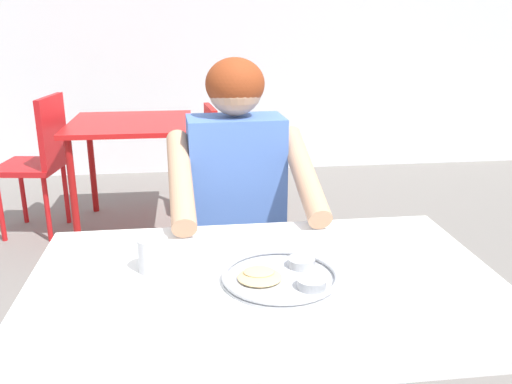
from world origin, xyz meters
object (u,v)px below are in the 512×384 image
Objects in this scene: chair_red_left at (41,155)px; thali_tray at (282,276)px; diner_foreground at (240,206)px; chair_red_right at (227,157)px; table_background_red at (132,136)px; chair_foreground at (233,245)px; drinking_cup at (153,254)px; table_foreground at (266,308)px.

thali_tray is at bearing -63.36° from chair_red_left.
chair_red_right is (0.08, 1.73, -0.26)m from diner_foreground.
chair_foreground is at bearing -70.99° from table_background_red.
chair_red_left is (-0.85, 2.24, -0.27)m from drinking_cup.
chair_red_right reaches higher than table_foreground.
diner_foreground is (0.01, -0.22, 0.24)m from chair_foreground.
diner_foreground is 1.85m from table_background_red.
thali_tray reaches higher than table_foreground.
chair_foreground is at bearing 91.12° from table_foreground.
diner_foreground is at bearing 90.83° from table_foreground.
table_background_red is at bearing 107.05° from diner_foreground.
chair_red_right is at bearing 89.20° from thali_tray.
chair_red_right is (0.07, 2.32, -0.19)m from table_foreground.
chair_foreground is 1.52m from chair_red_right.
drinking_cup is 0.10× the size of chair_foreground.
table_background_red is at bearing 104.02° from thali_tray.
thali_tray is 3.31× the size of drinking_cup.
table_background_red is (-0.54, 1.77, -0.10)m from diner_foreground.
chair_foreground is 0.69× the size of diner_foreground.
thali_tray is 0.36× the size of table_background_red.
chair_red_right is at bearing 87.37° from diner_foreground.
drinking_cup reaches higher than table_foreground.
diner_foreground is at bearing -72.95° from table_background_red.
table_background_red is (-0.55, 2.36, -0.04)m from table_foreground.
table_background_red is 0.90× the size of chair_red_left.
drinking_cup is 0.11× the size of table_background_red.
thali_tray is at bearing -16.65° from drinking_cup.
chair_red_left is 1.20m from chair_red_right.
thali_tray is at bearing -86.15° from chair_foreground.
drinking_cup reaches higher than chair_red_right.
chair_red_left is at bearing 126.20° from chair_foreground.
drinking_cup is at bearing 163.35° from thali_tray.
chair_red_right is at bearing -0.32° from chair_red_left.
chair_foreground is 1.89m from chair_red_left.
thali_tray is at bearing -85.45° from diner_foreground.
chair_red_right reaches higher than thali_tray.
drinking_cup is 2.28m from chair_red_right.
chair_foreground is 1.05× the size of table_background_red.
chair_red_right is at bearing -3.19° from table_background_red.
chair_red_left is at bearing 116.64° from thali_tray.
chair_red_left is at bearing 115.93° from table_foreground.
table_background_red is at bearing 96.83° from drinking_cup.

